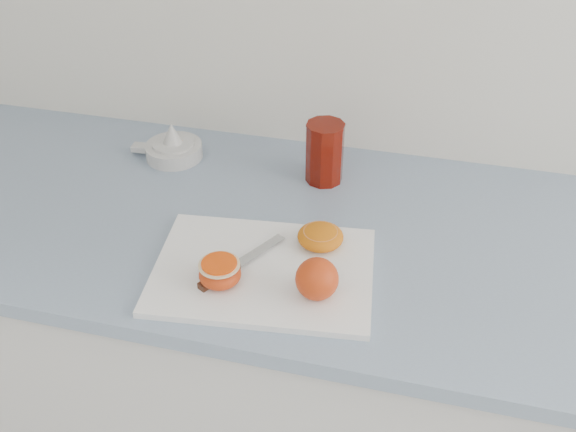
{
  "coord_description": "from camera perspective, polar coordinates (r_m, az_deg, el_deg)",
  "views": [
    {
      "loc": [
        0.3,
        0.78,
        1.61
      ],
      "look_at": [
        0.09,
        1.63,
        0.96
      ],
      "focal_mm": 40.0,
      "sensor_mm": 36.0,
      "label": 1
    }
  ],
  "objects": [
    {
      "name": "cutting_board",
      "position": [
        1.08,
        -2.21,
        -4.89
      ],
      "size": [
        0.39,
        0.3,
        0.01
      ],
      "primitive_type": "cube",
      "rotation": [
        0.0,
        0.0,
        0.11
      ],
      "color": "white",
      "rests_on": "counter"
    },
    {
      "name": "squeezed_shell",
      "position": [
        1.11,
        2.9,
        -1.82
      ],
      "size": [
        0.08,
        0.08,
        0.03
      ],
      "color": "#C65F0C",
      "rests_on": "cutting_board"
    },
    {
      "name": "counter",
      "position": [
        1.51,
        -2.12,
        -13.81
      ],
      "size": [
        2.63,
        0.64,
        0.89
      ],
      "color": "silver",
      "rests_on": "ground"
    },
    {
      "name": "red_tumbler",
      "position": [
        1.28,
        3.27,
        5.47
      ],
      "size": [
        0.08,
        0.08,
        0.13
      ],
      "color": "#630F05",
      "rests_on": "counter"
    },
    {
      "name": "half_orange",
      "position": [
        1.04,
        -6.07,
        -5.06
      ],
      "size": [
        0.07,
        0.07,
        0.04
      ],
      "color": "#CC420E",
      "rests_on": "cutting_board"
    },
    {
      "name": "citrus_juicer",
      "position": [
        1.4,
        -10.18,
        5.99
      ],
      "size": [
        0.15,
        0.12,
        0.08
      ],
      "color": "silver",
      "rests_on": "counter"
    },
    {
      "name": "paring_knife",
      "position": [
        1.06,
        -5.45,
        -4.9
      ],
      "size": [
        0.11,
        0.17,
        0.01
      ],
      "color": "#482818",
      "rests_on": "cutting_board"
    },
    {
      "name": "whole_orange",
      "position": [
        1.0,
        2.59,
        -5.61
      ],
      "size": [
        0.07,
        0.07,
        0.07
      ],
      "color": "#CC420E",
      "rests_on": "cutting_board"
    }
  ]
}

